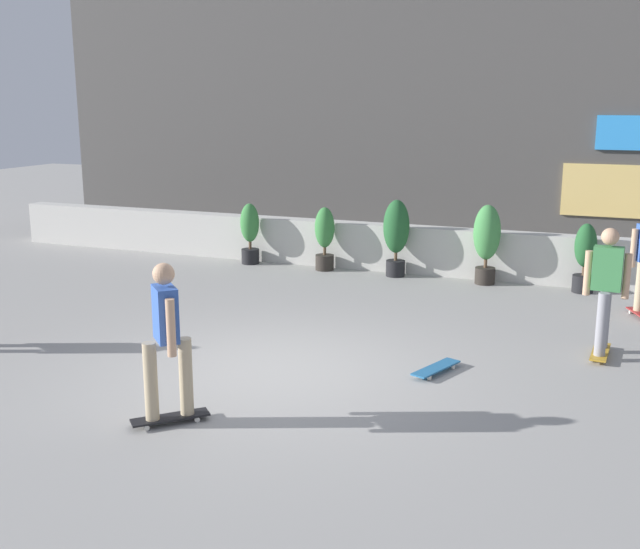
# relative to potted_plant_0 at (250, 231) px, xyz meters

# --- Properties ---
(ground_plane) EXTENTS (48.00, 48.00, 0.00)m
(ground_plane) POSITION_rel_potted_plant_0_xyz_m (3.14, -5.55, -0.66)
(ground_plane) COLOR #9E9B96
(planter_wall) EXTENTS (18.00, 0.40, 0.90)m
(planter_wall) POSITION_rel_potted_plant_0_xyz_m (3.14, 0.45, -0.21)
(planter_wall) COLOR beige
(planter_wall) RESTS_ON ground
(building_backdrop) EXTENTS (20.00, 2.08, 6.50)m
(building_backdrop) POSITION_rel_potted_plant_0_xyz_m (3.15, 4.45, 2.59)
(building_backdrop) COLOR #4C4947
(building_backdrop) RESTS_ON ground
(potted_plant_0) EXTENTS (0.38, 0.38, 1.23)m
(potted_plant_0) POSITION_rel_potted_plant_0_xyz_m (0.00, 0.00, 0.00)
(potted_plant_0) COLOR black
(potted_plant_0) RESTS_ON ground
(potted_plant_1) EXTENTS (0.38, 0.38, 1.24)m
(potted_plant_1) POSITION_rel_potted_plant_0_xyz_m (1.63, 0.00, 0.01)
(potted_plant_1) COLOR #2D2823
(potted_plant_1) RESTS_ON ground
(potted_plant_2) EXTENTS (0.49, 0.49, 1.45)m
(potted_plant_2) POSITION_rel_potted_plant_0_xyz_m (3.06, 0.00, 0.17)
(potted_plant_2) COLOR black
(potted_plant_2) RESTS_ON ground
(potted_plant_3) EXTENTS (0.48, 0.48, 1.44)m
(potted_plant_3) POSITION_rel_potted_plant_0_xyz_m (4.75, -0.00, 0.17)
(potted_plant_3) COLOR #2D2823
(potted_plant_3) RESTS_ON ground
(potted_plant_4) EXTENTS (0.37, 0.37, 1.21)m
(potted_plant_4) POSITION_rel_potted_plant_0_xyz_m (6.43, 0.00, -0.02)
(potted_plant_4) COLOR black
(potted_plant_4) RESTS_ON ground
(skater_foreground) EXTENTS (0.56, 0.81, 1.70)m
(skater_foreground) POSITION_rel_potted_plant_0_xyz_m (6.85, -3.50, 0.28)
(skater_foreground) COLOR #BF8C26
(skater_foreground) RESTS_ON ground
(skater_far_right) EXTENTS (0.71, 0.71, 1.70)m
(skater_far_right) POSITION_rel_potted_plant_0_xyz_m (2.79, -7.37, 0.28)
(skater_far_right) COLOR black
(skater_far_right) RESTS_ON ground
(skateboard_near_camera) EXTENTS (0.47, 0.82, 0.08)m
(skateboard_near_camera) POSITION_rel_potted_plant_0_xyz_m (5.00, -4.89, -0.60)
(skateboard_near_camera) COLOR #266699
(skateboard_near_camera) RESTS_ON ground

